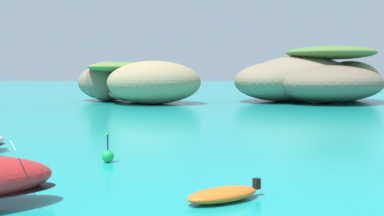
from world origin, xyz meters
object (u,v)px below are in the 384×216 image
Objects in this scene: islet_small at (135,83)px; dinghy_tender at (223,194)px; channel_buoy at (108,155)px; islet_large at (310,79)px.

dinghy_tender is at bearing -76.46° from islet_small.
dinghy_tender is at bearing -50.29° from channel_buoy.
islet_small is at bearing -173.08° from islet_large.
islet_large is 9.08× the size of dinghy_tender.
dinghy_tender is (11.84, -49.18, -2.33)m from islet_small.
channel_buoy is (-17.11, -45.75, -2.69)m from islet_large.
islet_small reaches higher than dinghy_tender.
channel_buoy is (6.61, -42.88, -2.22)m from islet_small.
islet_large is 16.88× the size of channel_buoy.
channel_buoy is at bearing -110.50° from islet_large.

